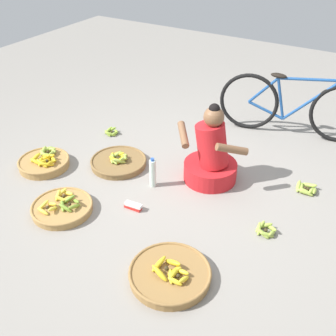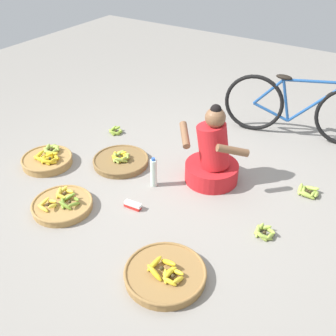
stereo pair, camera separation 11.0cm
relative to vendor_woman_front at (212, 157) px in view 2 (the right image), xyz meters
name	(u,v)px [view 2 (the right image)]	position (x,y,z in m)	size (l,w,h in m)	color
ground_plane	(179,189)	(-0.18, -0.30, -0.26)	(10.00, 10.00, 0.00)	gray
vendor_woman_front	(212,157)	(0.00, 0.00, 0.00)	(0.76, 0.52, 0.81)	red
bicycle_leaning	(299,109)	(0.41, 1.30, 0.10)	(1.68, 0.40, 0.73)	black
banana_basket_near_bicycle	(62,205)	(-0.91, -1.12, -0.22)	(0.54, 0.54, 0.14)	#A87F47
banana_basket_back_left	(165,274)	(0.30, -1.29, -0.22)	(0.61, 0.61, 0.15)	olive
banana_basket_front_right	(121,161)	(-0.92, -0.26, -0.22)	(0.58, 0.58, 0.14)	brown
banana_basket_front_left	(47,160)	(-1.56, -0.67, -0.20)	(0.52, 0.52, 0.16)	#A87F47
loose_bananas_mid_right	(264,232)	(0.74, -0.47, -0.23)	(0.19, 0.20, 0.09)	#9EB747
loose_bananas_back_center	(309,192)	(0.88, 0.28, -0.23)	(0.20, 0.19, 0.09)	#9EB747
loose_bananas_near_vendor	(116,131)	(-1.39, 0.24, -0.23)	(0.19, 0.19, 0.08)	#8CAD38
water_bottle	(154,173)	(-0.42, -0.38, -0.11)	(0.07, 0.07, 0.31)	silver
packet_carton_stack	(133,205)	(-0.38, -0.77, -0.23)	(0.17, 0.06, 0.06)	red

